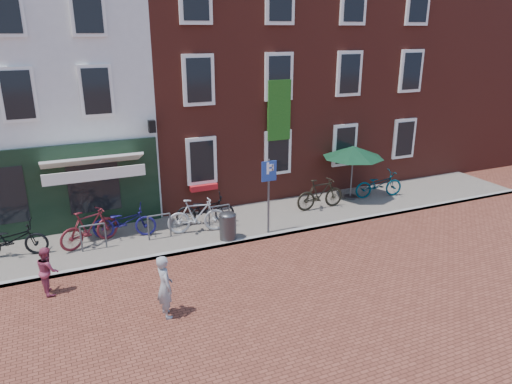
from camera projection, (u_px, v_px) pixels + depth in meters
name	position (u px, v px, depth m)	size (l,w,h in m)	color
ground	(217.00, 248.00, 14.68)	(80.00, 80.00, 0.00)	brown
sidewalk	(230.00, 224.00, 16.34)	(24.00, 3.00, 0.10)	slate
building_stucco	(22.00, 84.00, 17.38)	(8.00, 8.00, 9.00)	silver
building_brick_mid	(204.00, 65.00, 19.87)	(6.00, 8.00, 10.00)	maroon
building_brick_right	(327.00, 61.00, 22.15)	(6.00, 8.00, 10.00)	maroon
filler_right	(433.00, 68.00, 24.78)	(7.00, 8.00, 9.00)	maroon
litter_bin	(228.00, 224.00, 14.92)	(0.53, 0.53, 0.98)	#3D3D40
parking_sign	(269.00, 184.00, 15.01)	(0.50, 0.08, 2.48)	#4C4C4F
parasol	(353.00, 150.00, 18.09)	(2.36, 2.36, 2.20)	#4C4C4F
woman	(165.00, 286.00, 10.98)	(0.57, 0.37, 1.55)	gray
boy	(48.00, 270.00, 12.01)	(0.61, 0.48, 1.26)	#93354E
bicycle_0	(12.00, 240.00, 13.79)	(0.69, 1.98, 1.04)	black
bicycle_1	(89.00, 228.00, 14.48)	(0.54, 1.92, 1.16)	maroon
bicycle_2	(124.00, 222.00, 15.07)	(0.69, 1.98, 1.04)	#181556
bicycle_3	(197.00, 216.00, 15.40)	(0.54, 1.92, 1.16)	#A0A1A3
bicycle_4	(205.00, 209.00, 16.10)	(0.69, 1.98, 1.04)	black
bicycle_5	(320.00, 194.00, 17.44)	(0.54, 1.92, 1.16)	black
bicycle_6	(379.00, 184.00, 18.70)	(0.69, 1.98, 1.04)	#043645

